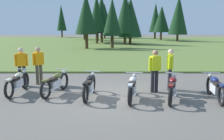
# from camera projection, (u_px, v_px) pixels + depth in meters

# --- Properties ---
(ground_plane) EXTENTS (140.00, 140.00, 0.00)m
(ground_plane) POSITION_uv_depth(u_px,v_px,m) (112.00, 97.00, 8.88)
(ground_plane) COLOR #605B54
(grass_moorland) EXTENTS (80.00, 44.00, 0.10)m
(grass_moorland) POSITION_uv_depth(u_px,v_px,m) (112.00, 44.00, 34.99)
(grass_moorland) COLOR #5B7033
(grass_moorland) RESTS_ON ground
(forest_treeline) EXTENTS (24.96, 30.19, 7.90)m
(forest_treeline) POSITION_uv_depth(u_px,v_px,m) (120.00, 17.00, 41.59)
(forest_treeline) COLOR #47331E
(forest_treeline) RESTS_ON ground
(motorcycle_cream) EXTENTS (0.62, 2.10, 0.88)m
(motorcycle_cream) POSITION_uv_depth(u_px,v_px,m) (18.00, 82.00, 9.29)
(motorcycle_cream) COLOR black
(motorcycle_cream) RESTS_ON ground
(motorcycle_olive) EXTENTS (0.80, 2.05, 0.88)m
(motorcycle_olive) POSITION_uv_depth(u_px,v_px,m) (56.00, 83.00, 9.20)
(motorcycle_olive) COLOR black
(motorcycle_olive) RESTS_ON ground
(motorcycle_black) EXTENTS (0.62, 2.10, 0.88)m
(motorcycle_black) POSITION_uv_depth(u_px,v_px,m) (90.00, 86.00, 8.75)
(motorcycle_black) COLOR black
(motorcycle_black) RESTS_ON ground
(motorcycle_silver) EXTENTS (0.66, 2.08, 0.88)m
(motorcycle_silver) POSITION_uv_depth(u_px,v_px,m) (133.00, 87.00, 8.51)
(motorcycle_silver) COLOR black
(motorcycle_silver) RESTS_ON ground
(motorcycle_maroon) EXTENTS (0.87, 2.02, 0.88)m
(motorcycle_maroon) POSITION_uv_depth(u_px,v_px,m) (173.00, 88.00, 8.42)
(motorcycle_maroon) COLOR black
(motorcycle_maroon) RESTS_ON ground
(motorcycle_navy) EXTENTS (0.62, 2.10, 0.88)m
(motorcycle_navy) POSITION_uv_depth(u_px,v_px,m) (216.00, 88.00, 8.49)
(motorcycle_navy) COLOR black
(motorcycle_navy) RESTS_ON ground
(rider_with_back_turned) EXTENTS (0.33, 0.52, 1.67)m
(rider_with_back_turned) POSITION_uv_depth(u_px,v_px,m) (171.00, 67.00, 9.71)
(rider_with_back_turned) COLOR #2D2D38
(rider_with_back_turned) RESTS_ON ground
(rider_near_row_end) EXTENTS (0.51, 0.35, 1.67)m
(rider_near_row_end) POSITION_uv_depth(u_px,v_px,m) (155.00, 69.00, 9.35)
(rider_near_row_end) COLOR black
(rider_near_row_end) RESTS_ON ground
(rider_in_hivis_vest) EXTENTS (0.41, 0.42, 1.67)m
(rider_in_hivis_vest) POSITION_uv_depth(u_px,v_px,m) (39.00, 63.00, 10.70)
(rider_in_hivis_vest) COLOR #4C4233
(rider_in_hivis_vest) RESTS_ON ground
(rider_checking_bike) EXTENTS (0.52, 0.33, 1.67)m
(rider_checking_bike) POSITION_uv_depth(u_px,v_px,m) (22.00, 64.00, 10.38)
(rider_checking_bike) COLOR black
(rider_checking_bike) RESTS_ON ground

